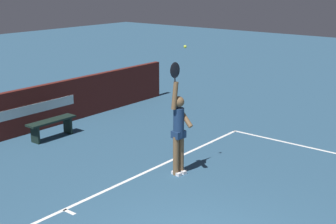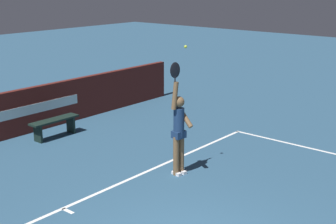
% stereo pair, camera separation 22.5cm
% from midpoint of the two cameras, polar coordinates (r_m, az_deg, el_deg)
% --- Properties ---
extents(tennis_player, '(0.47, 0.47, 2.54)m').
position_cam_midpoint_polar(tennis_player, '(10.35, 0.65, -1.98)').
color(tennis_player, brown).
rests_on(tennis_player, ground).
extents(tennis_ball, '(0.07, 0.07, 0.07)m').
position_cam_midpoint_polar(tennis_ball, '(10.12, 1.42, 7.78)').
color(tennis_ball, '#CFE339').
extents(courtside_bench_near, '(1.43, 0.36, 0.52)m').
position_cam_midpoint_polar(courtside_bench_near, '(13.32, -14.16, -1.44)').
color(courtside_bench_near, black).
rests_on(courtside_bench_near, ground).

